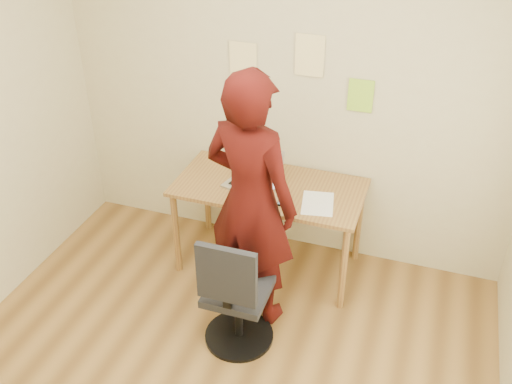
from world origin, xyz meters
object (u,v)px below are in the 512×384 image
at_px(phone, 284,201).
at_px(desk, 269,196).
at_px(office_chair, 235,301).
at_px(laptop, 254,177).
at_px(person, 251,202).

bearing_deg(phone, desk, 136.77).
relative_size(phone, office_chair, 0.15).
distance_m(desk, laptop, 0.18).
xyz_separation_m(office_chair, person, (-0.02, 0.37, 0.53)).
xyz_separation_m(desk, laptop, (-0.12, -0.00, 0.14)).
bearing_deg(person, phone, -96.73).
relative_size(desk, laptop, 3.25).
bearing_deg(laptop, phone, -16.83).
bearing_deg(person, desk, -71.93).
height_order(phone, office_chair, office_chair).
height_order(laptop, person, person).
height_order(phone, person, person).
height_order(laptop, office_chair, laptop).
xyz_separation_m(phone, person, (-0.13, -0.34, 0.17)).
relative_size(office_chair, person, 0.50).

